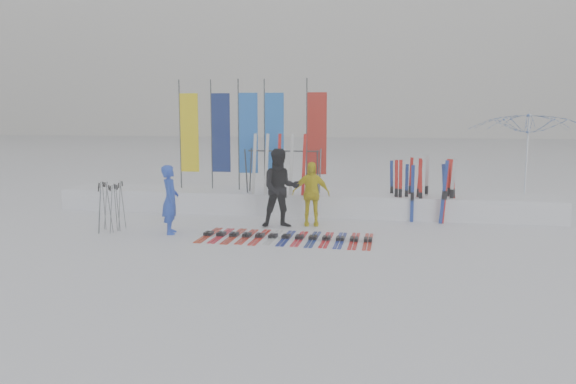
% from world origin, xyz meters
% --- Properties ---
extents(ground, '(120.00, 120.00, 0.00)m').
position_xyz_m(ground, '(0.00, 0.00, 0.00)').
color(ground, white).
rests_on(ground, ground).
extents(snow_bank, '(14.00, 1.60, 0.60)m').
position_xyz_m(snow_bank, '(0.00, 4.60, 0.30)').
color(snow_bank, white).
rests_on(snow_bank, ground).
extents(person_blue, '(0.55, 0.68, 1.62)m').
position_xyz_m(person_blue, '(-2.53, 1.19, 0.81)').
color(person_blue, blue).
rests_on(person_blue, ground).
extents(person_black, '(1.13, 0.99, 1.95)m').
position_xyz_m(person_black, '(-0.14, 2.41, 0.98)').
color(person_black, black).
rests_on(person_black, ground).
extents(person_yellow, '(1.00, 0.54, 1.61)m').
position_xyz_m(person_yellow, '(0.57, 2.78, 0.81)').
color(person_yellow, yellow).
rests_on(person_yellow, ground).
extents(tent_canopy, '(4.27, 4.30, 2.94)m').
position_xyz_m(tent_canopy, '(6.27, 5.36, 1.47)').
color(tent_canopy, white).
rests_on(tent_canopy, ground).
extents(ski_row, '(3.84, 1.69, 0.07)m').
position_xyz_m(ski_row, '(0.24, 1.15, 0.03)').
color(ski_row, '#AD1F0D').
rests_on(ski_row, ground).
extents(pole_cluster, '(0.51, 0.75, 1.22)m').
position_xyz_m(pole_cluster, '(-4.03, 1.18, 0.59)').
color(pole_cluster, '#595B60').
rests_on(pole_cluster, ground).
extents(feather_flags, '(4.38, 0.19, 3.20)m').
position_xyz_m(feather_flags, '(-1.56, 4.78, 2.24)').
color(feather_flags, '#383A3F').
rests_on(feather_flags, ground).
extents(ski_rack, '(2.04, 0.80, 1.23)m').
position_xyz_m(ski_rack, '(-0.42, 4.20, 1.38)').
color(ski_rack, '#383A3F').
rests_on(ski_rack, ground).
extents(upright_skis, '(1.68, 1.17, 1.67)m').
position_xyz_m(upright_skis, '(3.46, 4.13, 0.79)').
color(upright_skis, red).
rests_on(upright_skis, ground).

